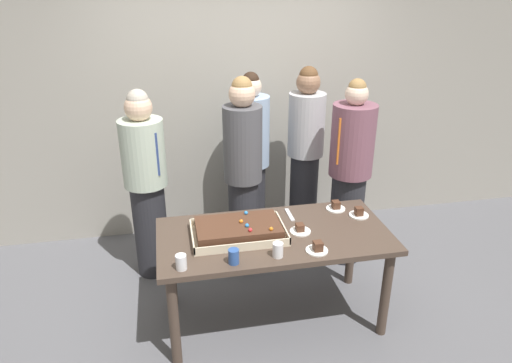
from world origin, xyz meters
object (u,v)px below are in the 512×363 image
(party_table, at_px, (274,245))
(cake_server_utensil, at_px, (290,215))
(plated_slice_near_left, at_px, (317,248))
(person_left_edge_reaching, at_px, (251,160))
(plated_slice_far_right, at_px, (359,213))
(person_serving_front, at_px, (146,184))
(person_green_shirt_behind, at_px, (243,175))
(drink_cup_far_end, at_px, (234,256))
(drink_cup_middle, at_px, (181,262))
(sheet_cake, at_px, (238,230))
(plated_slice_near_right, at_px, (336,207))
(person_striped_tie_right, at_px, (305,155))
(drink_cup_nearest, at_px, (278,250))
(person_far_right_suit, at_px, (350,173))
(plated_slice_far_left, at_px, (300,230))

(party_table, height_order, cake_server_utensil, cake_server_utensil)
(plated_slice_near_left, relative_size, person_left_edge_reaching, 0.09)
(plated_slice_far_right, xyz_separation_m, person_serving_front, (-1.59, 0.70, 0.08))
(person_green_shirt_behind, bearing_deg, drink_cup_far_end, -0.49)
(drink_cup_middle, bearing_deg, sheet_cake, 38.54)
(cake_server_utensil, bearing_deg, sheet_cake, -152.06)
(party_table, xyz_separation_m, plated_slice_near_left, (0.23, -0.28, 0.12))
(plated_slice_near_left, relative_size, drink_cup_far_end, 1.50)
(plated_slice_near_right, height_order, cake_server_utensil, plated_slice_near_right)
(drink_cup_far_end, distance_m, person_striped_tie_right, 1.69)
(plated_slice_near_left, distance_m, person_left_edge_reaching, 1.45)
(drink_cup_nearest, height_order, person_serving_front, person_serving_front)
(drink_cup_middle, height_order, cake_server_utensil, drink_cup_middle)
(drink_cup_far_end, relative_size, cake_server_utensil, 0.50)
(drink_cup_far_end, height_order, person_green_shirt_behind, person_green_shirt_behind)
(person_far_right_suit, bearing_deg, person_left_edge_reaching, -61.29)
(plated_slice_near_right, bearing_deg, person_serving_front, 159.23)
(plated_slice_near_right, xyz_separation_m, drink_cup_middle, (-1.23, -0.59, 0.03))
(plated_slice_near_right, bearing_deg, cake_server_utensil, -176.27)
(drink_cup_middle, bearing_deg, party_table, 24.97)
(plated_slice_near_right, relative_size, person_far_right_suit, 0.09)
(drink_cup_nearest, bearing_deg, cake_server_utensil, 67.30)
(person_green_shirt_behind, xyz_separation_m, person_far_right_suit, (0.94, -0.02, -0.05))
(plated_slice_far_left, distance_m, person_far_right_suit, 0.97)
(plated_slice_far_left, relative_size, drink_cup_middle, 1.50)
(plated_slice_far_left, height_order, person_left_edge_reaching, person_left_edge_reaching)
(plated_slice_far_left, distance_m, drink_cup_nearest, 0.37)
(plated_slice_near_right, height_order, person_green_shirt_behind, person_green_shirt_behind)
(plated_slice_near_right, xyz_separation_m, person_striped_tie_right, (-0.00, 0.84, 0.13))
(plated_slice_far_left, distance_m, cake_server_utensil, 0.26)
(drink_cup_far_end, height_order, person_striped_tie_right, person_striped_tie_right)
(plated_slice_near_right, distance_m, person_left_edge_reaching, 1.02)
(cake_server_utensil, height_order, person_far_right_suit, person_far_right_suit)
(plated_slice_near_left, xyz_separation_m, person_left_edge_reaching, (-0.18, 1.43, 0.10))
(plated_slice_near_left, xyz_separation_m, drink_cup_middle, (-0.90, -0.03, 0.03))
(plated_slice_far_left, xyz_separation_m, plated_slice_far_right, (0.51, 0.14, 0.00))
(drink_cup_middle, bearing_deg, drink_cup_far_end, -0.13)
(person_far_right_suit, bearing_deg, party_table, 7.92)
(plated_slice_near_left, bearing_deg, plated_slice_far_right, 41.66)
(plated_slice_near_left, distance_m, drink_cup_nearest, 0.27)
(plated_slice_near_right, relative_size, person_left_edge_reaching, 0.09)
(person_serving_front, xyz_separation_m, person_left_edge_reaching, (0.95, 0.32, 0.02))
(person_serving_front, bearing_deg, drink_cup_middle, -27.17)
(plated_slice_near_right, bearing_deg, person_green_shirt_behind, 145.70)
(plated_slice_near_right, distance_m, drink_cup_middle, 1.37)
(sheet_cake, height_order, drink_cup_nearest, sheet_cake)
(sheet_cake, bearing_deg, drink_cup_far_end, -104.27)
(sheet_cake, height_order, drink_cup_far_end, sheet_cake)
(person_striped_tie_right, bearing_deg, person_far_right_suit, 71.59)
(plated_slice_far_right, relative_size, cake_server_utensil, 0.75)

